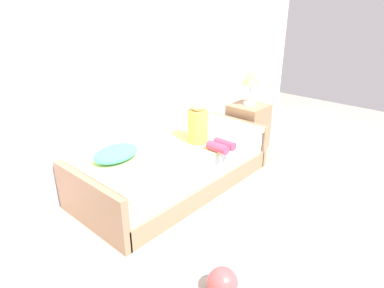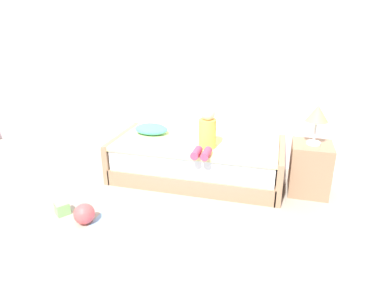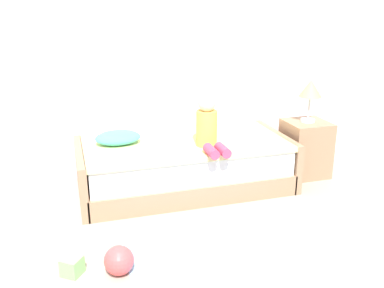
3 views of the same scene
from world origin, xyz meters
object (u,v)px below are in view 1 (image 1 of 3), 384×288
at_px(bed, 174,164).
at_px(table_lamp, 251,79).
at_px(child_figure, 201,124).
at_px(nightstand, 248,127).
at_px(toy_ball, 223,283).
at_px(pillow, 116,153).

height_order(bed, table_lamp, table_lamp).
distance_m(table_lamp, child_figure, 1.22).
distance_m(nightstand, toy_ball, 2.52).
bearing_deg(nightstand, toy_ball, -150.43).
bearing_deg(pillow, nightstand, -3.84).
bearing_deg(toy_ball, child_figure, 46.19).
relative_size(nightstand, child_figure, 1.18).
bearing_deg(toy_ball, table_lamp, 29.57).
xyz_separation_m(bed, nightstand, (1.35, -0.03, 0.05)).
distance_m(table_lamp, pillow, 2.03).
bearing_deg(child_figure, pillow, 157.93).
bearing_deg(table_lamp, pillow, 176.16).
distance_m(nightstand, table_lamp, 0.64).
distance_m(pillow, toy_ball, 1.46).
bearing_deg(nightstand, bed, 178.57).
distance_m(bed, table_lamp, 1.52).
bearing_deg(child_figure, toy_ball, -133.81).
relative_size(nightstand, toy_ball, 2.86).
bearing_deg(table_lamp, nightstand, 0.00).
bearing_deg(pillow, child_figure, -22.07).
bearing_deg(nightstand, child_figure, -170.66).
height_order(pillow, toy_ball, pillow).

